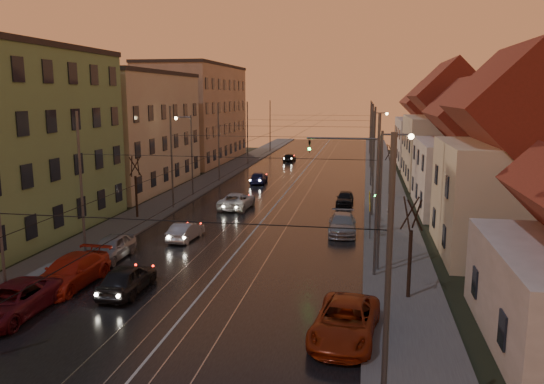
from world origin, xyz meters
The scene contains 44 objects.
ground centered at (0.00, 0.00, 0.00)m, with size 160.00×160.00×0.00m, color black.
road centered at (0.00, 40.00, 0.02)m, with size 16.00×120.00×0.04m, color black.
sidewalk_left centered at (-10.00, 40.00, 0.07)m, with size 4.00×120.00×0.15m, color #4C4C4C.
sidewalk_right centered at (10.00, 40.00, 0.07)m, with size 4.00×120.00×0.15m, color #4C4C4C.
tram_rail_0 centered at (-2.20, 40.00, 0.06)m, with size 0.06×120.00×0.03m, color gray.
tram_rail_1 centered at (-0.77, 40.00, 0.06)m, with size 0.06×120.00×0.03m, color gray.
tram_rail_2 centered at (0.77, 40.00, 0.06)m, with size 0.06×120.00×0.03m, color gray.
tram_rail_3 centered at (2.20, 40.00, 0.06)m, with size 0.06×120.00×0.03m, color gray.
apartment_left_1 centered at (-17.50, 14.00, 6.50)m, with size 10.00×18.00×13.00m, color #6F9C63.
apartment_left_2 centered at (-17.50, 34.00, 6.00)m, with size 10.00×20.00×12.00m, color tan.
apartment_left_3 centered at (-17.50, 58.00, 7.00)m, with size 10.00×24.00×14.00m, color #9A7F63.
house_right_1 centered at (17.00, 15.00, 5.45)m, with size 8.67×10.20×10.80m.
house_right_2 centered at (17.00, 28.00, 4.64)m, with size 9.18×12.24×9.20m.
house_right_3 centered at (17.00, 43.00, 5.80)m, with size 9.18×14.28×11.50m.
house_right_4 centered at (17.00, 61.00, 5.05)m, with size 9.18×16.32×10.00m.
catenary_pole_r_0 centered at (8.60, -6.00, 4.50)m, with size 0.16×0.16×9.00m, color #595B60.
catenary_pole_l_1 centered at (-8.60, 9.00, 4.50)m, with size 0.16×0.16×9.00m, color #595B60.
catenary_pole_r_1 centered at (8.60, 9.00, 4.50)m, with size 0.16×0.16×9.00m, color #595B60.
catenary_pole_l_2 centered at (-8.60, 24.00, 4.50)m, with size 0.16×0.16×9.00m, color #595B60.
catenary_pole_r_2 centered at (8.60, 24.00, 4.50)m, with size 0.16×0.16×9.00m, color #595B60.
catenary_pole_l_3 centered at (-8.60, 39.00, 4.50)m, with size 0.16×0.16×9.00m, color #595B60.
catenary_pole_r_3 centered at (8.60, 39.00, 4.50)m, with size 0.16×0.16×9.00m, color #595B60.
catenary_pole_l_4 centered at (-8.60, 54.00, 4.50)m, with size 0.16×0.16×9.00m, color #595B60.
catenary_pole_r_4 centered at (8.60, 54.00, 4.50)m, with size 0.16×0.16×9.00m, color #595B60.
catenary_pole_l_5 centered at (-8.60, 72.00, 4.50)m, with size 0.16×0.16×9.00m, color #595B60.
catenary_pole_r_5 centered at (8.60, 72.00, 4.50)m, with size 0.16×0.16×9.00m, color #595B60.
street_lamp_1 centered at (9.10, 10.00, 4.89)m, with size 1.75×0.32×8.00m.
street_lamp_2 centered at (-9.10, 30.00, 4.89)m, with size 1.75×0.32×8.00m.
street_lamp_3 centered at (9.10, 46.00, 4.89)m, with size 1.75×0.32×8.00m.
traffic_light_mast centered at (7.99, 18.00, 4.60)m, with size 5.30×0.32×7.20m.
bare_tree_0 centered at (-10.20, 20.00, 2.49)m, with size 1.09×1.09×5.11m.
bare_tree_1 centered at (10.20, 6.00, 2.49)m, with size 1.09×1.09×5.11m.
bare_tree_2 centered at (10.40, 34.00, 2.49)m, with size 1.09×1.09×5.11m.
driving_car_0 centered at (-3.77, 4.46, 0.75)m, with size 1.77×4.39×1.50m, color black.
driving_car_1 centered at (-4.17, 14.50, 0.63)m, with size 1.33×3.82×1.26m, color #B0AFB5.
driving_car_2 centered at (-3.13, 25.15, 0.71)m, with size 2.36×5.13×1.42m, color silver.
driving_car_3 centered at (-3.95, 38.90, 0.63)m, with size 1.76×4.33×1.26m, color #171A45.
driving_car_4 centered at (-3.38, 59.48, 0.62)m, with size 1.46×3.62×1.23m, color black.
parked_left_1 centered at (-7.60, 0.73, 0.75)m, with size 2.48×5.38×1.50m, color #540E16.
parked_left_2 centered at (-7.09, 4.82, 0.79)m, with size 2.21×5.43×1.57m, color #AD2111.
parked_left_3 centered at (-7.18, 9.51, 0.74)m, with size 1.75×4.35×1.48m, color gray.
parked_right_0 centered at (7.31, 1.18, 0.75)m, with size 2.48×5.37×1.49m, color #952B0E.
parked_right_1 centered at (6.44, 18.18, 0.70)m, with size 1.96×4.83×1.40m, color #A1A1A7.
parked_right_2 centered at (6.20, 28.59, 0.62)m, with size 1.46×3.64×1.24m, color black.
Camera 1 is at (7.91, -19.45, 9.89)m, focal length 35.00 mm.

